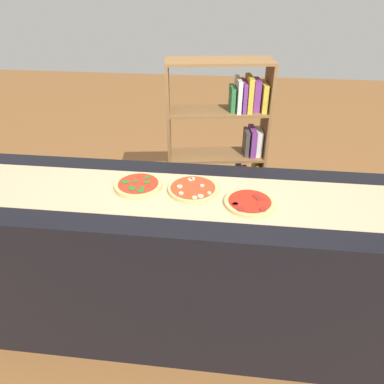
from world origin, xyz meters
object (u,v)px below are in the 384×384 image
Objects in this scene: pizza_pepperoni_2 at (250,203)px; bookshelf at (229,159)px; pizza_mushroom_1 at (193,189)px; pizza_spinach_0 at (138,185)px.

pizza_pepperoni_2 is 0.18× the size of bookshelf.
pizza_mushroom_1 reaches higher than pizza_pepperoni_2.
bookshelf is at bearing 63.72° from pizza_spinach_0.
pizza_spinach_0 is 0.57m from pizza_pepperoni_2.
pizza_pepperoni_2 is 1.04m from bookshelf.
bookshelf is (0.17, 0.91, -0.27)m from pizza_mushroom_1.
pizza_pepperoni_2 is at bearing -83.79° from bookshelf.
bookshelf reaches higher than pizza_pepperoni_2.
pizza_mushroom_1 is 0.29m from pizza_pepperoni_2.
pizza_mushroom_1 is at bearing -100.56° from bookshelf.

